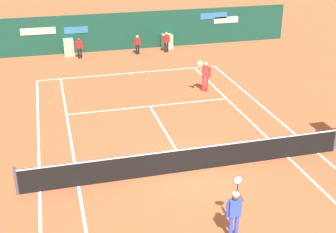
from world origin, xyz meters
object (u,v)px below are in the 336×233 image
object	(u,v)px
tennis_ball_by_sideline	(191,96)
tennis_ball_near_service_line	(147,80)
player_near_side	(235,210)
ball_kid_right_post	(137,43)
ball_kid_left_post	(79,47)
player_on_baseline	(205,74)
tennis_ball_mid_court	(49,103)
ball_kid_centre_post	(166,41)

from	to	relation	value
tennis_ball_by_sideline	tennis_ball_near_service_line	xyz separation A→B (m)	(-1.62, 3.04, 0.00)
player_near_side	ball_kid_right_post	distance (m)	19.44
tennis_ball_by_sideline	tennis_ball_near_service_line	size ratio (longest dim) A/B	1.00
ball_kid_left_post	tennis_ball_by_sideline	xyz separation A→B (m)	(4.88, -8.39, -0.74)
player_on_baseline	tennis_ball_mid_court	distance (m)	8.06
ball_kid_left_post	tennis_ball_by_sideline	size ratio (longest dim) A/B	19.80
tennis_ball_mid_court	tennis_ball_near_service_line	world-z (taller)	same
player_near_side	ball_kid_left_post	distance (m)	19.59
ball_kid_centre_post	player_near_side	bearing A→B (deg)	87.89
player_on_baseline	tennis_ball_near_service_line	distance (m)	3.70
player_near_side	tennis_ball_by_sideline	world-z (taller)	player_near_side
player_near_side	tennis_ball_near_service_line	distance (m)	14.09
ball_kid_centre_post	tennis_ball_by_sideline	size ratio (longest dim) A/B	20.24
player_near_side	tennis_ball_near_service_line	xyz separation A→B (m)	(0.58, 14.05, -0.89)
tennis_ball_by_sideline	ball_kid_left_post	bearing A→B (deg)	120.15
ball_kid_right_post	tennis_ball_near_service_line	size ratio (longest dim) A/B	18.90
player_near_side	ball_kid_right_post	world-z (taller)	player_near_side
tennis_ball_near_service_line	ball_kid_centre_post	bearing A→B (deg)	64.55
ball_kid_centre_post	ball_kid_left_post	world-z (taller)	ball_kid_centre_post
tennis_ball_mid_court	tennis_ball_near_service_line	distance (m)	5.85
ball_kid_left_post	tennis_ball_near_service_line	world-z (taller)	ball_kid_left_post
player_near_side	ball_kid_left_post	bearing A→B (deg)	103.66
ball_kid_right_post	ball_kid_left_post	xyz separation A→B (m)	(-3.81, 0.00, 0.04)
player_on_baseline	ball_kid_left_post	world-z (taller)	player_on_baseline
tennis_ball_mid_court	tennis_ball_by_sideline	xyz separation A→B (m)	(7.05, -0.86, 0.00)
ball_kid_left_post	tennis_ball_near_service_line	distance (m)	6.31
ball_kid_centre_post	ball_kid_left_post	xyz separation A→B (m)	(-5.80, -0.00, -0.02)
player_near_side	tennis_ball_mid_court	xyz separation A→B (m)	(-4.84, 11.88, -0.89)
ball_kid_right_post	player_on_baseline	bearing A→B (deg)	97.06
ball_kid_centre_post	tennis_ball_mid_court	size ratio (longest dim) A/B	20.24
ball_kid_left_post	ball_kid_centre_post	bearing A→B (deg)	176.55
player_on_baseline	tennis_ball_near_service_line	bearing A→B (deg)	-16.76
ball_kid_left_post	player_near_side	bearing A→B (deg)	94.38
player_near_side	ball_kid_right_post	xyz separation A→B (m)	(1.14, 19.41, -0.18)
ball_kid_right_post	ball_kid_centre_post	xyz separation A→B (m)	(1.99, 0.00, 0.05)
ball_kid_left_post	tennis_ball_mid_court	bearing A→B (deg)	70.45
ball_kid_right_post	tennis_ball_by_sideline	bearing A→B (deg)	89.87
player_near_side	tennis_ball_by_sideline	xyz separation A→B (m)	(2.20, 11.02, -0.89)
player_on_baseline	tennis_ball_near_service_line	world-z (taller)	player_on_baseline
player_near_side	player_on_baseline	bearing A→B (deg)	80.56
player_on_baseline	tennis_ball_near_service_line	size ratio (longest dim) A/B	27.20
player_on_baseline	ball_kid_centre_post	xyz separation A→B (m)	(-0.02, 7.84, -0.17)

